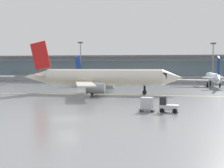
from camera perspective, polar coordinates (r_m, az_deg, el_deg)
name	(u,v)px	position (r m, az deg, el deg)	size (l,w,h in m)	color
ground_plane	(68,119)	(41.56, -7.22, -5.74)	(400.00, 400.00, 0.00)	gray
taxiway_centreline_stripe	(102,95)	(73.03, -1.72, -1.77)	(110.00, 0.36, 0.01)	yellow
terminal_concourse	(147,68)	(127.92, 5.74, 2.63)	(211.17, 11.00, 9.60)	#9EA3A8
gate_airplane_1	(91,76)	(109.08, -3.41, 1.34)	(24.99, 27.00, 8.94)	white
gate_airplane_2	(213,78)	(102.21, 16.40, 1.00)	(23.91, 25.70, 8.52)	white
taxiing_regional_jet	(102,78)	(74.83, -1.71, 1.03)	(35.22, 32.73, 11.67)	silver
baggage_tug	(167,106)	(47.32, 9.14, -3.55)	(2.71, 1.81, 2.10)	silver
cargo_dolly_lead	(147,104)	(47.74, 5.82, -3.27)	(2.23, 1.77, 1.94)	#595B60
apron_light_mast_1	(81,60)	(125.47, -5.23, 3.98)	(1.80, 0.36, 14.42)	gray
apron_light_mast_2	(213,61)	(118.18, 16.37, 3.65)	(1.80, 0.36, 13.44)	gray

